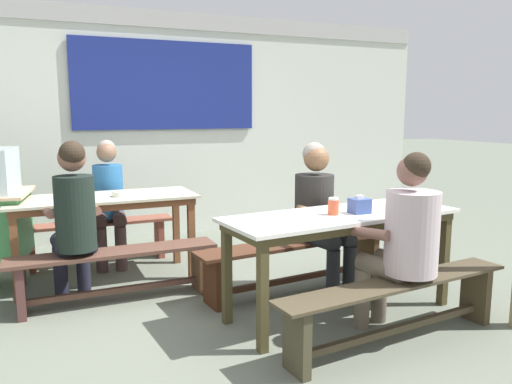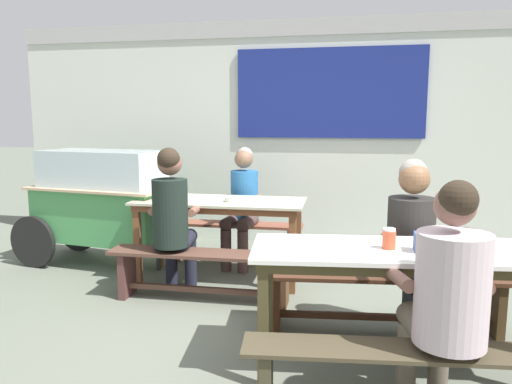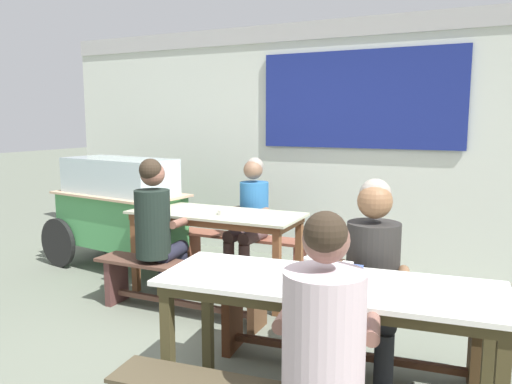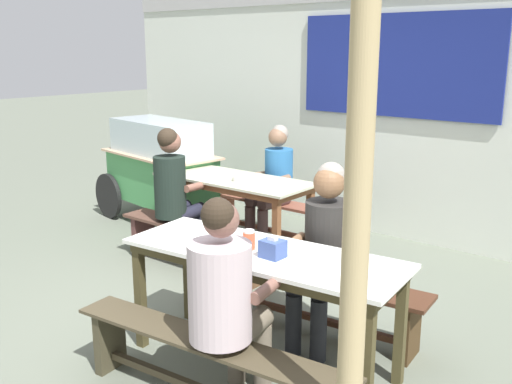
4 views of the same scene
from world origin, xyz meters
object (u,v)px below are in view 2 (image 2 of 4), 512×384
object	(u,v)px
condiment_jar	(389,239)
dining_table_near	(404,262)
person_center_facing	(242,200)
bench_near_front	(425,378)
food_cart	(102,199)
bench_far_back	(234,236)
bench_near_back	(384,291)
dining_table_far	(220,209)
person_near_front	(447,291)
soup_bowl	(232,199)
tissue_box	(427,242)
person_left_back_turned	(172,214)
bench_far_front	(203,268)
person_right_near_table	(414,238)

from	to	relation	value
condiment_jar	dining_table_near	bearing A→B (deg)	15.54
person_center_facing	bench_near_front	bearing A→B (deg)	-59.48
dining_table_near	food_cart	xyz separation A→B (m)	(-2.89, 1.70, 0.01)
bench_far_back	bench_near_back	size ratio (longest dim) A/B	0.81
condiment_jar	dining_table_far	bearing A→B (deg)	134.28
dining_table_far	person_near_front	world-z (taller)	person_near_front
dining_table_far	condiment_jar	world-z (taller)	condiment_jar
soup_bowl	person_center_facing	bearing A→B (deg)	93.86
tissue_box	person_left_back_turned	bearing A→B (deg)	152.91
bench_far_back	person_left_back_turned	xyz separation A→B (m)	(-0.26, -1.11, 0.44)
person_left_back_turned	person_near_front	world-z (taller)	person_left_back_turned
person_center_facing	person_left_back_turned	distance (m)	1.10
bench_far_front	person_right_near_table	bearing A→B (deg)	-11.82
dining_table_far	condiment_jar	distance (m)	2.08
bench_far_front	person_right_near_table	distance (m)	1.73
tissue_box	bench_near_front	bearing A→B (deg)	-95.57
person_near_front	food_cart	bearing A→B (deg)	143.98
condiment_jar	soup_bowl	size ratio (longest dim) A/B	0.91
person_center_facing	tissue_box	bearing A→B (deg)	-52.42
bench_far_front	tissue_box	size ratio (longest dim) A/B	11.98
bench_near_back	person_center_facing	world-z (taller)	person_center_facing
person_left_back_turned	tissue_box	size ratio (longest dim) A/B	9.62
bench_far_back	bench_near_back	bearing A→B (deg)	-44.57
person_left_back_turned	dining_table_far	bearing A→B (deg)	62.49
bench_near_back	food_cart	bearing A→B (deg)	158.40
food_cart	dining_table_far	bearing A→B (deg)	-9.93
bench_near_front	bench_near_back	bearing A→B (deg)	96.41
food_cart	person_left_back_turned	size ratio (longest dim) A/B	1.45
food_cart	condiment_jar	xyz separation A→B (m)	(2.80, -1.72, 0.13)
person_center_facing	tissue_box	world-z (taller)	person_center_facing
dining_table_near	person_near_front	xyz separation A→B (m)	(0.15, -0.51, 0.01)
dining_table_near	person_center_facing	world-z (taller)	person_center_facing
dining_table_near	person_near_front	size ratio (longest dim) A/B	1.48
bench_far_front	condiment_jar	size ratio (longest dim) A/B	12.99
bench_near_front	condiment_jar	size ratio (longest dim) A/B	14.58
bench_near_front	person_left_back_turned	xyz separation A→B (m)	(-1.88, 1.52, 0.45)
bench_far_front	bench_near_front	world-z (taller)	same
food_cart	bench_near_front	bearing A→B (deg)	-37.66
bench_far_back	food_cart	bearing A→B (deg)	-165.35
bench_far_front	condiment_jar	world-z (taller)	condiment_jar
dining_table_near	bench_far_front	world-z (taller)	dining_table_near
person_near_front	tissue_box	bearing A→B (deg)	94.53
dining_table_far	person_right_near_table	distance (m)	1.90
bench_near_front	dining_table_near	bearing A→B (deg)	96.41
food_cart	tissue_box	world-z (taller)	food_cart
person_right_near_table	condiment_jar	world-z (taller)	person_right_near_table
person_near_front	soup_bowl	distance (m)	2.46
dining_table_far	soup_bowl	world-z (taller)	soup_bowl
person_left_back_turned	person_center_facing	bearing A→B (deg)	70.22
bench_far_back	person_left_back_turned	world-z (taller)	person_left_back_turned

